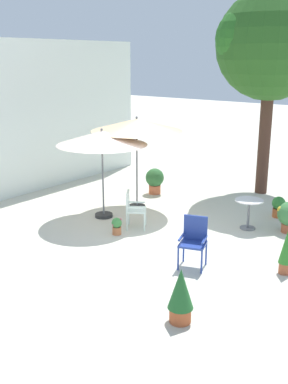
{
  "coord_description": "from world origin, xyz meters",
  "views": [
    {
      "loc": [
        -7.95,
        -5.97,
        3.88
      ],
      "look_at": [
        0.0,
        0.26,
        0.94
      ],
      "focal_mm": 43.72,
      "sensor_mm": 36.0,
      "label": 1
    }
  ],
  "objects_px": {
    "shade_tree": "(271,45)",
    "patio_umbrella_1": "(137,126)",
    "patio_chair_0": "(133,207)",
    "patio_chair_1": "(194,238)",
    "potted_plant_1": "(117,226)",
    "cafe_table_0": "(249,209)",
    "potted_plant_3": "(278,206)",
    "potted_plant_4": "(181,294)",
    "patio_umbrella_0": "(102,139)",
    "potted_plant_6": "(155,179)",
    "potted_plant_2": "(286,251)"
  },
  "relations": [
    {
      "from": "cafe_table_0",
      "to": "potted_plant_2",
      "type": "xyz_separation_m",
      "value": [
        -1.73,
        -1.59,
        -0.04
      ]
    },
    {
      "from": "patio_umbrella_1",
      "to": "potted_plant_6",
      "type": "distance_m",
      "value": 2.29
    },
    {
      "from": "shade_tree",
      "to": "potted_plant_4",
      "type": "relative_size",
      "value": 6.48
    },
    {
      "from": "potted_plant_1",
      "to": "potted_plant_6",
      "type": "relative_size",
      "value": 0.52
    },
    {
      "from": "shade_tree",
      "to": "patio_umbrella_0",
      "type": "xyz_separation_m",
      "value": [
        -4.53,
        2.13,
        -2.2
      ]
    },
    {
      "from": "potted_plant_4",
      "to": "potted_plant_6",
      "type": "height_order",
      "value": "potted_plant_4"
    },
    {
      "from": "potted_plant_6",
      "to": "patio_chair_1",
      "type": "bearing_deg",
      "value": -134.58
    },
    {
      "from": "shade_tree",
      "to": "patio_chair_0",
      "type": "distance_m",
      "value": 6.04
    },
    {
      "from": "patio_umbrella_1",
      "to": "potted_plant_2",
      "type": "xyz_separation_m",
      "value": [
        -1.33,
        -4.58,
        -1.75
      ]
    },
    {
      "from": "shade_tree",
      "to": "potted_plant_2",
      "type": "relative_size",
      "value": 6.72
    },
    {
      "from": "patio_chair_1",
      "to": "potted_plant_2",
      "type": "relative_size",
      "value": 1.15
    },
    {
      "from": "potted_plant_2",
      "to": "patio_umbrella_0",
      "type": "bearing_deg",
      "value": 86.68
    },
    {
      "from": "patio_umbrella_0",
      "to": "cafe_table_0",
      "type": "bearing_deg",
      "value": -65.68
    },
    {
      "from": "patio_umbrella_1",
      "to": "cafe_table_0",
      "type": "bearing_deg",
      "value": -82.36
    },
    {
      "from": "cafe_table_0",
      "to": "potted_plant_2",
      "type": "height_order",
      "value": "potted_plant_2"
    },
    {
      "from": "shade_tree",
      "to": "patio_chair_1",
      "type": "distance_m",
      "value": 6.74
    },
    {
      "from": "patio_umbrella_1",
      "to": "potted_plant_4",
      "type": "distance_m",
      "value": 5.83
    },
    {
      "from": "potted_plant_3",
      "to": "shade_tree",
      "type": "bearing_deg",
      "value": 35.38
    },
    {
      "from": "shade_tree",
      "to": "potted_plant_3",
      "type": "bearing_deg",
      "value": -144.62
    },
    {
      "from": "potted_plant_2",
      "to": "potted_plant_6",
      "type": "distance_m",
      "value": 5.73
    },
    {
      "from": "patio_umbrella_1",
      "to": "potted_plant_6",
      "type": "relative_size",
      "value": 3.23
    },
    {
      "from": "patio_chair_1",
      "to": "potted_plant_4",
      "type": "xyz_separation_m",
      "value": [
        -1.81,
        -0.91,
        -0.1
      ]
    },
    {
      "from": "cafe_table_0",
      "to": "potted_plant_6",
      "type": "distance_m",
      "value": 3.59
    },
    {
      "from": "potted_plant_6",
      "to": "potted_plant_3",
      "type": "bearing_deg",
      "value": -86.27
    },
    {
      "from": "cafe_table_0",
      "to": "potted_plant_4",
      "type": "height_order",
      "value": "potted_plant_4"
    },
    {
      "from": "patio_chair_0",
      "to": "potted_plant_3",
      "type": "bearing_deg",
      "value": -40.09
    },
    {
      "from": "patio_chair_0",
      "to": "patio_chair_1",
      "type": "height_order",
      "value": "patio_chair_1"
    },
    {
      "from": "patio_chair_1",
      "to": "potted_plant_1",
      "type": "height_order",
      "value": "patio_chair_1"
    },
    {
      "from": "cafe_table_0",
      "to": "potted_plant_3",
      "type": "height_order",
      "value": "cafe_table_0"
    },
    {
      "from": "patio_umbrella_1",
      "to": "cafe_table_0",
      "type": "distance_m",
      "value": 3.47
    },
    {
      "from": "shade_tree",
      "to": "potted_plant_4",
      "type": "height_order",
      "value": "shade_tree"
    },
    {
      "from": "patio_chair_0",
      "to": "potted_plant_6",
      "type": "bearing_deg",
      "value": 26.67
    },
    {
      "from": "potted_plant_3",
      "to": "patio_umbrella_1",
      "type": "bearing_deg",
      "value": 116.8
    },
    {
      "from": "patio_umbrella_0",
      "to": "potted_plant_4",
      "type": "xyz_separation_m",
      "value": [
        -2.84,
        -4.2,
        -1.52
      ]
    },
    {
      "from": "shade_tree",
      "to": "patio_umbrella_1",
      "type": "relative_size",
      "value": 2.34
    },
    {
      "from": "potted_plant_4",
      "to": "potted_plant_6",
      "type": "distance_m",
      "value": 6.9
    },
    {
      "from": "patio_umbrella_1",
      "to": "potted_plant_2",
      "type": "relative_size",
      "value": 2.87
    },
    {
      "from": "shade_tree",
      "to": "potted_plant_3",
      "type": "distance_m",
      "value": 4.51
    },
    {
      "from": "cafe_table_0",
      "to": "patio_chair_0",
      "type": "height_order",
      "value": "patio_chair_0"
    },
    {
      "from": "patio_chair_0",
      "to": "potted_plant_6",
      "type": "distance_m",
      "value": 2.89
    },
    {
      "from": "patio_chair_1",
      "to": "potted_plant_1",
      "type": "relative_size",
      "value": 2.49
    },
    {
      "from": "potted_plant_1",
      "to": "cafe_table_0",
      "type": "bearing_deg",
      "value": -45.08
    },
    {
      "from": "patio_chair_0",
      "to": "potted_plant_1",
      "type": "relative_size",
      "value": 2.26
    },
    {
      "from": "patio_umbrella_1",
      "to": "patio_chair_0",
      "type": "height_order",
      "value": "patio_umbrella_1"
    },
    {
      "from": "cafe_table_0",
      "to": "potted_plant_1",
      "type": "xyz_separation_m",
      "value": [
        -2.16,
        2.17,
        -0.28
      ]
    },
    {
      "from": "patio_umbrella_1",
      "to": "potted_plant_6",
      "type": "bearing_deg",
      "value": 18.16
    },
    {
      "from": "shade_tree",
      "to": "patio_chair_1",
      "type": "bearing_deg",
      "value": -168.21
    },
    {
      "from": "patio_umbrella_0",
      "to": "potted_plant_6",
      "type": "xyz_separation_m",
      "value": [
        2.44,
        0.23,
        -1.56
      ]
    },
    {
      "from": "potted_plant_4",
      "to": "patio_chair_1",
      "type": "bearing_deg",
      "value": 26.72
    },
    {
      "from": "patio_umbrella_1",
      "to": "potted_plant_4",
      "type": "relative_size",
      "value": 2.77
    }
  ]
}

